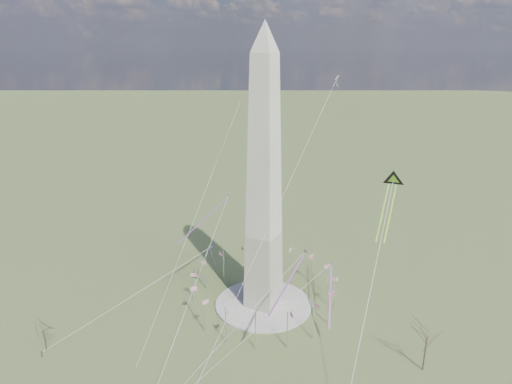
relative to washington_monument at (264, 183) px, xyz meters
The scene contains 14 objects.
ground 47.95m from the washington_monument, ahead, with size 2000.00×2000.00×0.00m, color #495028.
plaza 47.55m from the washington_monument, ahead, with size 36.00×36.00×0.80m, color #BEB5AE.
washington_monument is the anchor object (origin of this frame).
flagpole_ring 40.68m from the washington_monument, 169.63° to the right, with size 54.40×54.40×13.00m.
tree_near 69.34m from the washington_monument, ahead, with size 9.78×9.78×17.12m.
tree_far 84.75m from the washington_monument, 130.07° to the right, with size 6.44×6.44×11.27m.
person_west 89.24m from the washington_monument, 127.89° to the right, with size 0.96×0.75×1.97m, color gray.
kite_delta_black 42.41m from the washington_monument, 15.78° to the left, with size 8.13×21.60×17.79m.
kite_diamond_purple 36.57m from the washington_monument, behind, with size 2.23×3.40×10.39m.
kite_streamer_left 35.86m from the washington_monument, 45.48° to the right, with size 3.83×19.76×13.59m.
kite_streamer_mid 23.50m from the washington_monument, 166.43° to the right, with size 10.92×19.91×14.88m.
kite_streamer_right 42.11m from the washington_monument, ahead, with size 8.34×20.01×14.32m.
kite_small_red 57.89m from the washington_monument, 128.91° to the left, with size 1.23×1.56×4.06m.
kite_small_white 55.44m from the washington_monument, 78.58° to the left, with size 1.59×2.34×4.93m.
Camera 1 is at (70.24, -132.52, 92.75)m, focal length 32.00 mm.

